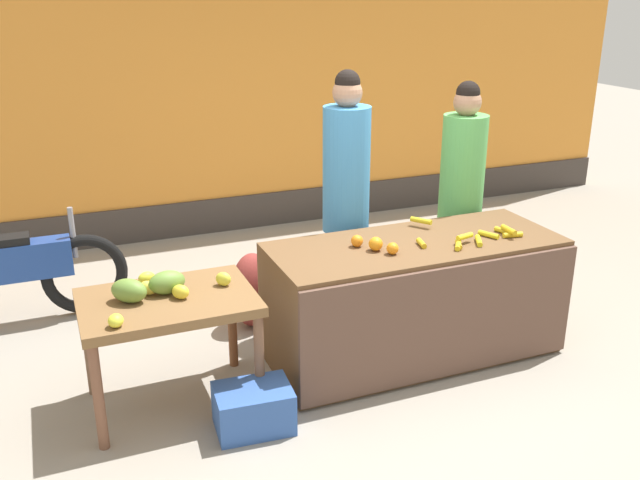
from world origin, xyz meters
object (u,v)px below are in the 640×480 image
object	(u,v)px
vendor_woman_green_shirt	(461,196)
produce_sack	(252,290)
vendor_woman_blue_shirt	(346,201)
produce_crate	(253,408)
parked_motorcycle	(17,274)

from	to	relation	value
vendor_woman_green_shirt	produce_sack	size ratio (longest dim) A/B	3.07
vendor_woman_blue_shirt	produce_crate	size ratio (longest dim) A/B	4.32
vendor_woman_green_shirt	produce_sack	world-z (taller)	vendor_woman_green_shirt
vendor_woman_green_shirt	parked_motorcycle	xyz separation A→B (m)	(-3.26, 0.91, -0.49)
vendor_woman_blue_shirt	vendor_woman_green_shirt	size ratio (longest dim) A/B	1.07
vendor_woman_blue_shirt	produce_sack	size ratio (longest dim) A/B	3.28
parked_motorcycle	produce_sack	bearing A→B (deg)	-23.47
parked_motorcycle	vendor_woman_green_shirt	bearing A→B (deg)	-15.66
vendor_woman_green_shirt	produce_sack	xyz separation A→B (m)	(-1.64, 0.21, -0.61)
vendor_woman_green_shirt	produce_crate	bearing A→B (deg)	-152.60
produce_sack	vendor_woman_blue_shirt	bearing A→B (deg)	-15.52
vendor_woman_blue_shirt	produce_sack	distance (m)	0.97
vendor_woman_blue_shirt	produce_sack	bearing A→B (deg)	164.48
vendor_woman_green_shirt	produce_crate	world-z (taller)	vendor_woman_green_shirt
vendor_woman_blue_shirt	parked_motorcycle	size ratio (longest dim) A/B	1.19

